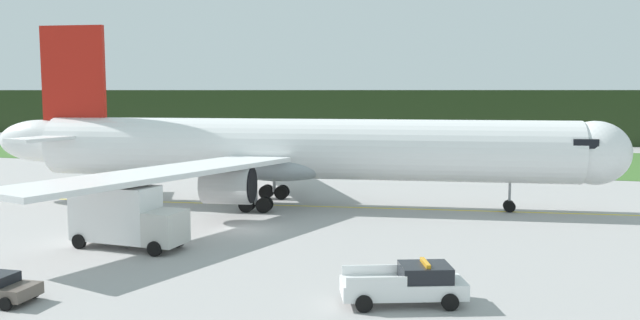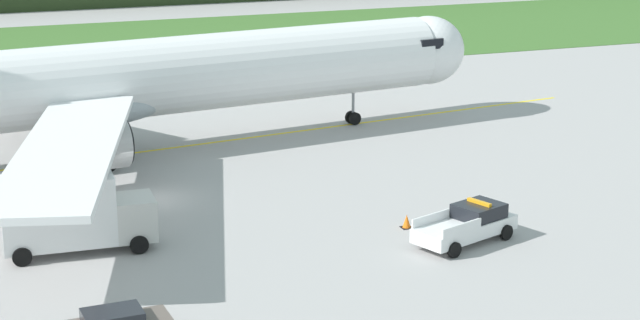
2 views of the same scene
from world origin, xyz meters
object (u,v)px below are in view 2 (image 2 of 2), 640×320
object	(u,v)px
ops_pickup_truck	(468,224)
catering_truck	(72,212)
airliner	(113,83)
apron_cone	(407,221)

from	to	relation	value
ops_pickup_truck	catering_truck	distance (m)	18.98
airliner	apron_cone	distance (m)	22.58
ops_pickup_truck	apron_cone	bearing A→B (deg)	123.09
ops_pickup_truck	apron_cone	size ratio (longest dim) A/B	8.51
ops_pickup_truck	catering_truck	size ratio (longest dim) A/B	0.82
ops_pickup_truck	apron_cone	world-z (taller)	ops_pickup_truck
airliner	catering_truck	size ratio (longest dim) A/B	7.32
airliner	apron_cone	bearing A→B (deg)	-59.70
airliner	ops_pickup_truck	bearing A→B (deg)	-59.32
catering_truck	apron_cone	distance (m)	16.53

